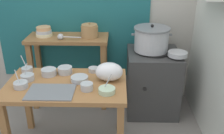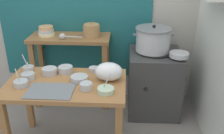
{
  "view_description": "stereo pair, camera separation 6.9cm",
  "coord_description": "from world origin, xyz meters",
  "px_view_note": "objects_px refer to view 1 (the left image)",
  "views": [
    {
      "loc": [
        0.42,
        -2.05,
        1.82
      ],
      "look_at": [
        0.36,
        0.15,
        0.82
      ],
      "focal_mm": 40.86,
      "sensor_mm": 36.0,
      "label": 1
    },
    {
      "loc": [
        0.48,
        -2.05,
        1.82
      ],
      "look_at": [
        0.36,
        0.15,
        0.82
      ],
      "focal_mm": 40.86,
      "sensor_mm": 36.0,
      "label": 2
    }
  ],
  "objects_px": {
    "prep_bowl_0": "(80,79)",
    "prep_bowl_6": "(65,70)",
    "prep_table": "(67,94)",
    "wide_pan": "(178,54)",
    "plastic_bag": "(109,72)",
    "clay_pot": "(90,31)",
    "ladle": "(61,37)",
    "stove_block": "(152,81)",
    "prep_bowl_4": "(87,86)",
    "prep_bowl_7": "(107,90)",
    "bowl_stack_enamel": "(44,32)",
    "prep_bowl_1": "(27,77)",
    "prep_bowl_3": "(49,72)",
    "back_shelf_table": "(69,54)",
    "prep_bowl_8": "(94,69)",
    "prep_bowl_2": "(21,85)",
    "serving_tray": "(51,92)",
    "prep_bowl_5": "(27,69)",
    "steamer_pot": "(151,39)"
  },
  "relations": [
    {
      "from": "prep_bowl_0",
      "to": "prep_bowl_6",
      "type": "bearing_deg",
      "value": 135.42
    },
    {
      "from": "prep_table",
      "to": "wide_pan",
      "type": "relative_size",
      "value": 5.24
    },
    {
      "from": "plastic_bag",
      "to": "clay_pot",
      "type": "bearing_deg",
      "value": 108.52
    },
    {
      "from": "prep_table",
      "to": "ladle",
      "type": "bearing_deg",
      "value": 103.55
    },
    {
      "from": "stove_block",
      "to": "prep_bowl_4",
      "type": "relative_size",
      "value": 7.14
    },
    {
      "from": "prep_bowl_0",
      "to": "prep_bowl_7",
      "type": "distance_m",
      "value": 0.34
    },
    {
      "from": "bowl_stack_enamel",
      "to": "prep_bowl_7",
      "type": "bearing_deg",
      "value": -52.04
    },
    {
      "from": "prep_bowl_1",
      "to": "prep_bowl_3",
      "type": "xyz_separation_m",
      "value": [
        0.17,
        0.11,
        0.0
      ]
    },
    {
      "from": "back_shelf_table",
      "to": "stove_block",
      "type": "relative_size",
      "value": 1.23
    },
    {
      "from": "prep_table",
      "to": "prep_bowl_4",
      "type": "height_order",
      "value": "prep_bowl_4"
    },
    {
      "from": "bowl_stack_enamel",
      "to": "prep_bowl_3",
      "type": "relative_size",
      "value": 1.34
    },
    {
      "from": "clay_pot",
      "to": "prep_bowl_8",
      "type": "height_order",
      "value": "clay_pot"
    },
    {
      "from": "prep_table",
      "to": "prep_bowl_2",
      "type": "distance_m",
      "value": 0.42
    },
    {
      "from": "plastic_bag",
      "to": "prep_bowl_2",
      "type": "relative_size",
      "value": 1.55
    },
    {
      "from": "serving_tray",
      "to": "wide_pan",
      "type": "bearing_deg",
      "value": 30.44
    },
    {
      "from": "back_shelf_table",
      "to": "plastic_bag",
      "type": "xyz_separation_m",
      "value": [
        0.52,
        -0.76,
        0.13
      ]
    },
    {
      "from": "prep_bowl_3",
      "to": "prep_bowl_5",
      "type": "height_order",
      "value": "prep_bowl_5"
    },
    {
      "from": "clay_pot",
      "to": "plastic_bag",
      "type": "height_order",
      "value": "clay_pot"
    },
    {
      "from": "prep_bowl_4",
      "to": "prep_bowl_6",
      "type": "distance_m",
      "value": 0.41
    },
    {
      "from": "steamer_pot",
      "to": "prep_bowl_7",
      "type": "xyz_separation_m",
      "value": [
        -0.47,
        -0.88,
        -0.17
      ]
    },
    {
      "from": "prep_bowl_5",
      "to": "prep_bowl_7",
      "type": "relative_size",
      "value": 0.99
    },
    {
      "from": "prep_bowl_8",
      "to": "prep_bowl_0",
      "type": "bearing_deg",
      "value": -118.15
    },
    {
      "from": "prep_bowl_1",
      "to": "stove_block",
      "type": "bearing_deg",
      "value": 27.05
    },
    {
      "from": "ladle",
      "to": "wide_pan",
      "type": "height_order",
      "value": "ladle"
    },
    {
      "from": "prep_table",
      "to": "clay_pot",
      "type": "height_order",
      "value": "clay_pot"
    },
    {
      "from": "prep_bowl_4",
      "to": "prep_bowl_7",
      "type": "xyz_separation_m",
      "value": [
        0.18,
        -0.04,
        -0.01
      ]
    },
    {
      "from": "steamer_pot",
      "to": "plastic_bag",
      "type": "distance_m",
      "value": 0.8
    },
    {
      "from": "prep_table",
      "to": "prep_bowl_4",
      "type": "distance_m",
      "value": 0.28
    },
    {
      "from": "prep_bowl_2",
      "to": "prep_bowl_7",
      "type": "relative_size",
      "value": 0.96
    },
    {
      "from": "back_shelf_table",
      "to": "prep_bowl_3",
      "type": "relative_size",
      "value": 6.65
    },
    {
      "from": "prep_bowl_6",
      "to": "back_shelf_table",
      "type": "bearing_deg",
      "value": 97.35
    },
    {
      "from": "serving_tray",
      "to": "prep_bowl_8",
      "type": "xyz_separation_m",
      "value": [
        0.33,
        0.43,
        0.02
      ]
    },
    {
      "from": "prep_bowl_8",
      "to": "steamer_pot",
      "type": "bearing_deg",
      "value": 36.8
    },
    {
      "from": "clay_pot",
      "to": "prep_bowl_6",
      "type": "height_order",
      "value": "clay_pot"
    },
    {
      "from": "bowl_stack_enamel",
      "to": "prep_bowl_4",
      "type": "relative_size",
      "value": 1.76
    },
    {
      "from": "steamer_pot",
      "to": "serving_tray",
      "type": "height_order",
      "value": "steamer_pot"
    },
    {
      "from": "steamer_pot",
      "to": "ladle",
      "type": "distance_m",
      "value": 1.02
    },
    {
      "from": "steamer_pot",
      "to": "prep_bowl_4",
      "type": "distance_m",
      "value": 1.07
    },
    {
      "from": "prep_bowl_4",
      "to": "prep_bowl_6",
      "type": "height_order",
      "value": "prep_bowl_6"
    },
    {
      "from": "stove_block",
      "to": "prep_bowl_4",
      "type": "distance_m",
      "value": 1.13
    },
    {
      "from": "prep_bowl_1",
      "to": "prep_bowl_8",
      "type": "distance_m",
      "value": 0.63
    },
    {
      "from": "prep_bowl_0",
      "to": "prep_bowl_8",
      "type": "xyz_separation_m",
      "value": [
        0.11,
        0.21,
        -0.0
      ]
    },
    {
      "from": "prep_table",
      "to": "clay_pot",
      "type": "xyz_separation_m",
      "value": [
        0.14,
        0.83,
        0.37
      ]
    },
    {
      "from": "prep_bowl_4",
      "to": "stove_block",
      "type": "bearing_deg",
      "value": 49.99
    },
    {
      "from": "steamer_pot",
      "to": "prep_bowl_8",
      "type": "xyz_separation_m",
      "value": [
        -0.62,
        -0.46,
        -0.17
      ]
    },
    {
      "from": "clay_pot",
      "to": "prep_bowl_7",
      "type": "relative_size",
      "value": 1.16
    },
    {
      "from": "clay_pot",
      "to": "prep_bowl_1",
      "type": "distance_m",
      "value": 0.95
    },
    {
      "from": "stove_block",
      "to": "plastic_bag",
      "type": "bearing_deg",
      "value": -128.54
    },
    {
      "from": "back_shelf_table",
      "to": "steamer_pot",
      "type": "distance_m",
      "value": 1.01
    },
    {
      "from": "stove_block",
      "to": "back_shelf_table",
      "type": "bearing_deg",
      "value": 172.72
    }
  ]
}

